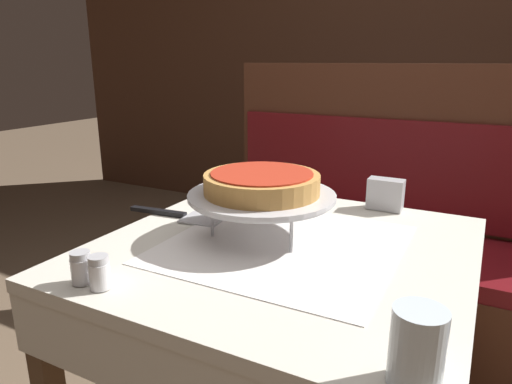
{
  "coord_description": "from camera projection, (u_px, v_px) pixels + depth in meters",
  "views": [
    {
      "loc": [
        0.4,
        -0.92,
        1.15
      ],
      "look_at": [
        -0.07,
        -0.01,
        0.86
      ],
      "focal_mm": 32.0,
      "sensor_mm": 36.0,
      "label": 1
    }
  ],
  "objects": [
    {
      "name": "dining_table_front",
      "position": [
        283.0,
        282.0,
        1.11
      ],
      "size": [
        0.84,
        0.84,
        0.74
      ],
      "color": "beige",
      "rests_on": "ground_plane"
    },
    {
      "name": "dining_table_rear",
      "position": [
        397.0,
        156.0,
        2.61
      ],
      "size": [
        0.82,
        0.82,
        0.74
      ],
      "color": "#194799",
      "rests_on": "ground_plane"
    },
    {
      "name": "booth_bench",
      "position": [
        392.0,
        270.0,
        1.87
      ],
      "size": [
        1.57,
        0.53,
        1.14
      ],
      "color": "#4C2819",
      "rests_on": "ground_plane"
    },
    {
      "name": "back_wall_panel",
      "position": [
        433.0,
        53.0,
        2.92
      ],
      "size": [
        6.0,
        0.04,
        2.4
      ],
      "primitive_type": "cube",
      "color": "#4C2D1E",
      "rests_on": "ground_plane"
    },
    {
      "name": "pizza_pan_stand",
      "position": [
        262.0,
        197.0,
        1.1
      ],
      "size": [
        0.36,
        0.36,
        0.11
      ],
      "color": "#ADADB2",
      "rests_on": "dining_table_front"
    },
    {
      "name": "deep_dish_pizza",
      "position": [
        262.0,
        183.0,
        1.09
      ],
      "size": [
        0.28,
        0.28,
        0.05
      ],
      "color": "#C68E47",
      "rests_on": "pizza_pan_stand"
    },
    {
      "name": "pizza_server",
      "position": [
        180.0,
        215.0,
        1.27
      ],
      "size": [
        0.29,
        0.11,
        0.01
      ],
      "color": "#BCBCC1",
      "rests_on": "dining_table_front"
    },
    {
      "name": "water_glass_near",
      "position": [
        417.0,
        347.0,
        0.6
      ],
      "size": [
        0.07,
        0.07,
        0.11
      ],
      "color": "silver",
      "rests_on": "dining_table_front"
    },
    {
      "name": "salt_shaker",
      "position": [
        81.0,
        267.0,
        0.88
      ],
      "size": [
        0.04,
        0.04,
        0.06
      ],
      "color": "silver",
      "rests_on": "dining_table_front"
    },
    {
      "name": "pepper_shaker",
      "position": [
        100.0,
        272.0,
        0.86
      ],
      "size": [
        0.04,
        0.04,
        0.07
      ],
      "color": "silver",
      "rests_on": "dining_table_front"
    },
    {
      "name": "napkin_holder",
      "position": [
        385.0,
        194.0,
        1.32
      ],
      "size": [
        0.1,
        0.05,
        0.09
      ],
      "color": "#B2B2B7",
      "rests_on": "dining_table_front"
    },
    {
      "name": "condiment_caddy",
      "position": [
        388.0,
        127.0,
        2.57
      ],
      "size": [
        0.12,
        0.12,
        0.19
      ],
      "color": "black",
      "rests_on": "dining_table_rear"
    }
  ]
}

